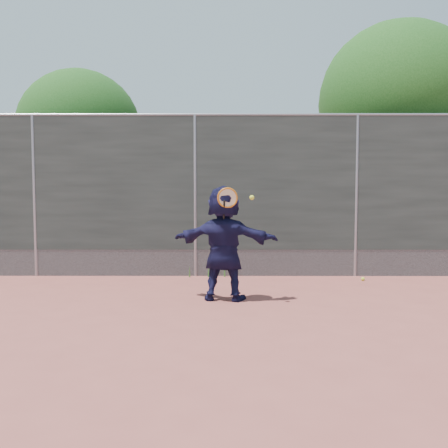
{
  "coord_description": "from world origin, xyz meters",
  "views": [
    {
      "loc": [
        0.57,
        -5.79,
        1.65
      ],
      "look_at": [
        0.54,
        1.49,
        1.12
      ],
      "focal_mm": 40.0,
      "sensor_mm": 36.0,
      "label": 1
    }
  ],
  "objects": [
    {
      "name": "tree_right",
      "position": [
        4.68,
        5.75,
        3.49
      ],
      "size": [
        3.78,
        3.6,
        5.39
      ],
      "color": "#382314",
      "rests_on": "ground"
    },
    {
      "name": "ground",
      "position": [
        0.0,
        0.0,
        0.0
      ],
      "size": [
        80.0,
        80.0,
        0.0
      ],
      "primitive_type": "plane",
      "color": "#9E4C42",
      "rests_on": "ground"
    },
    {
      "name": "swing_action",
      "position": [
        0.63,
        1.28,
        1.49
      ],
      "size": [
        0.52,
        0.19,
        0.51
      ],
      "color": "#C96912",
      "rests_on": "ground"
    },
    {
      "name": "fence",
      "position": [
        -0.0,
        3.5,
        1.58
      ],
      "size": [
        20.0,
        0.06,
        3.03
      ],
      "color": "#38423D",
      "rests_on": "ground"
    },
    {
      "name": "tree_left",
      "position": [
        -2.85,
        6.55,
        2.94
      ],
      "size": [
        3.15,
        3.0,
        4.53
      ],
      "color": "#382314",
      "rests_on": "ground"
    },
    {
      "name": "ball_ground",
      "position": [
        3.02,
        3.0,
        0.03
      ],
      "size": [
        0.07,
        0.07,
        0.07
      ],
      "primitive_type": "sphere",
      "color": "#D4E633",
      "rests_on": "ground"
    },
    {
      "name": "player",
      "position": [
        0.54,
        1.49,
        0.84
      ],
      "size": [
        1.63,
        0.76,
        1.69
      ],
      "primitive_type": "imported",
      "rotation": [
        0.0,
        0.0,
        2.97
      ],
      "color": "#141336",
      "rests_on": "ground"
    },
    {
      "name": "weed_clump",
      "position": [
        0.29,
        3.38,
        0.13
      ],
      "size": [
        0.68,
        0.07,
        0.3
      ],
      "color": "#387226",
      "rests_on": "ground"
    }
  ]
}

